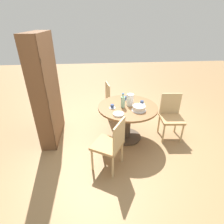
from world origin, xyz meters
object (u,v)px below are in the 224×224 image
Objects in this scene: cup_a at (142,103)px; chair_c at (113,100)px; cake_main at (139,108)px; chair_b at (171,115)px; chair_a at (111,144)px; cup_b at (125,98)px; cup_c at (112,107)px; water_bottle at (123,102)px; coffee_pot at (130,99)px; bookshelf at (48,92)px.

chair_c is at bearing 30.43° from cup_a.
chair_c is 1.14m from cake_main.
chair_c is (0.87, 1.06, 0.00)m from chair_b.
chair_a is 3.45× the size of cake_main.
chair_a is 7.33× the size of cup_b.
cup_c is at bearing 139.24° from cup_b.
cup_b is at bearing -40.76° from cup_c.
cup_b is (0.33, -0.11, -0.08)m from water_bottle.
chair_a reaches higher than cup_a.
chair_a is at bearing 152.21° from coffee_pot.
chair_c is 3.40× the size of coffee_pot.
bookshelf is 1.78m from cup_a.
bookshelf reaches higher than chair_b.
coffee_pot reaches higher than cup_c.
chair_a is at bearing 159.00° from water_bottle.
cup_a is at bearing -79.46° from cup_c.
water_bottle reaches higher than chair_a.
coffee_pot is (-0.81, -0.23, 0.36)m from chair_c.
cake_main is 0.52m from cup_b.
water_bottle is at bearing 102.70° from cup_a.
bookshelf reaches higher than chair_c.
bookshelf is at bearing 83.41° from coffee_pot.
water_bottle is (-0.02, 0.98, 0.35)m from chair_b.
water_bottle is at bearing -83.77° from cup_c.
cup_a is 0.59m from cup_c.
water_bottle is 0.36m from cup_b.
chair_b is at bearing -137.30° from chair_c.
chair_c reaches higher than cup_a.
cup_c is (0.14, 0.46, -0.01)m from cake_main.
chair_a is 0.86m from cake_main.
bookshelf reaches higher than cup_c.
chair_b is 1.00× the size of chair_c.
cake_main is at bearing 167.62° from chair_a.
bookshelf is 1.70m from cake_main.
cup_c is at bearing -156.46° from chair_a.
water_bottle is at bearing 117.07° from coffee_pot.
water_bottle is (-0.88, -0.08, 0.35)m from chair_c.
chair_a is 1.19m from cup_b.
chair_c is at bearing -7.25° from cup_c.
chair_b is 0.96m from cup_b.
coffee_pot reaches higher than chair_c.
bookshelf is at bearing 75.79° from cake_main.
chair_b is 2.41m from bookshelf.
bookshelf is at bearing 179.17° from chair_b.
cup_c is (-0.91, 0.12, 0.27)m from chair_c.
chair_b is at bearing -88.17° from cup_c.
water_bottle is (0.76, -0.29, 0.35)m from chair_a.
bookshelf reaches higher than water_bottle.
coffee_pot is at bearing -179.23° from chair_b.
chair_a is at bearing 136.90° from cake_main.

